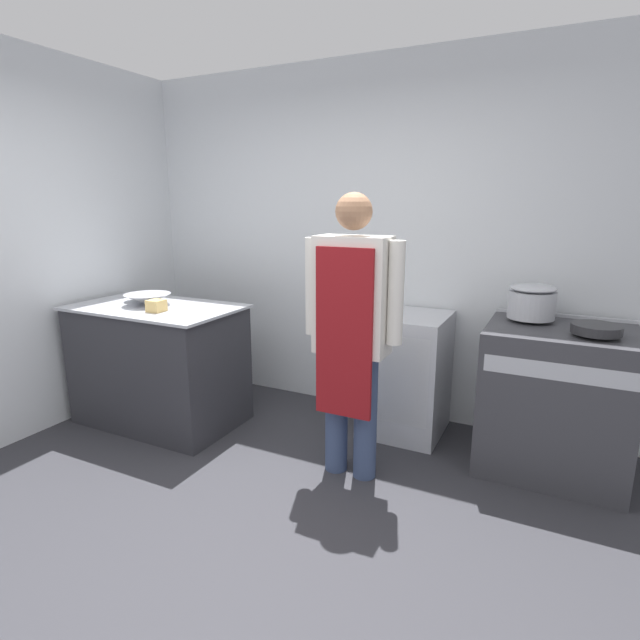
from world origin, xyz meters
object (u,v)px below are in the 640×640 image
object	(u,v)px
stock_pot	(532,301)
saute_pan	(596,329)
fridge_unit	(405,374)
mixing_bowl	(148,299)
plastic_tub	(156,306)
person_cook	(352,323)
stove	(554,400)

from	to	relation	value
stock_pot	saute_pan	xyz separation A→B (m)	(0.36, -0.25, -0.08)
fridge_unit	mixing_bowl	xyz separation A→B (m)	(-1.80, -0.65, 0.51)
plastic_tub	stock_pot	xyz separation A→B (m)	(2.38, 0.82, 0.10)
person_cook	mixing_bowl	distance (m)	1.68
person_cook	saute_pan	world-z (taller)	person_cook
stove	person_cook	world-z (taller)	person_cook
stove	mixing_bowl	bearing A→B (deg)	-168.75
stove	plastic_tub	size ratio (longest dim) A/B	8.75
stove	stock_pot	world-z (taller)	stock_pot
person_cook	mixing_bowl	bearing A→B (deg)	177.42
stove	person_cook	xyz separation A→B (m)	(-1.11, -0.63, 0.51)
saute_pan	plastic_tub	bearing A→B (deg)	-168.18
plastic_tub	fridge_unit	bearing A→B (deg)	26.61
stock_pot	plastic_tub	bearing A→B (deg)	-160.97
fridge_unit	stock_pot	xyz separation A→B (m)	(0.80, 0.03, 0.60)
person_cook	saute_pan	xyz separation A→B (m)	(1.28, 0.51, -0.01)
plastic_tub	person_cook	bearing A→B (deg)	2.55
stove	fridge_unit	world-z (taller)	stove
fridge_unit	mixing_bowl	world-z (taller)	mixing_bowl
fridge_unit	plastic_tub	world-z (taller)	plastic_tub
mixing_bowl	stock_pot	bearing A→B (deg)	14.65
mixing_bowl	plastic_tub	world-z (taller)	mixing_bowl
person_cook	mixing_bowl	xyz separation A→B (m)	(-1.68, 0.08, -0.02)
stove	mixing_bowl	world-z (taller)	mixing_bowl
person_cook	fridge_unit	bearing A→B (deg)	80.42
fridge_unit	saute_pan	size ratio (longest dim) A/B	3.32
fridge_unit	saute_pan	distance (m)	1.29
fridge_unit	person_cook	bearing A→B (deg)	-99.58
mixing_bowl	stock_pot	xyz separation A→B (m)	(2.60, 0.68, 0.10)
mixing_bowl	stock_pot	size ratio (longest dim) A/B	1.19
mixing_bowl	saute_pan	size ratio (longest dim) A/B	1.28
stove	plastic_tub	world-z (taller)	plastic_tub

